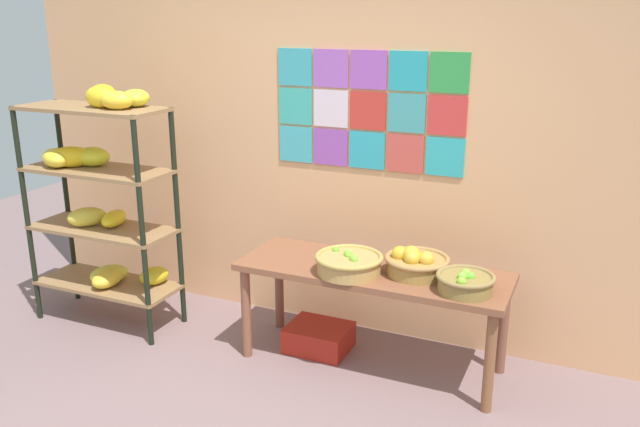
{
  "coord_description": "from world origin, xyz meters",
  "views": [
    {
      "loc": [
        1.62,
        -2.08,
        2.12
      ],
      "look_at": [
        0.16,
        1.19,
        1.03
      ],
      "focal_mm": 37.02,
      "sensor_mm": 36.0,
      "label": 1
    }
  ],
  "objects_px": {
    "banana_shelf_unit": "(101,191)",
    "fruit_basket_back_left": "(416,263)",
    "fruit_basket_left": "(349,263)",
    "display_table": "(373,281)",
    "fruit_basket_back_right": "(465,282)",
    "produce_crate_under_table": "(319,337)"
  },
  "relations": [
    {
      "from": "fruit_basket_back_left",
      "to": "fruit_basket_back_right",
      "type": "bearing_deg",
      "value": -23.02
    },
    {
      "from": "fruit_basket_back_right",
      "to": "fruit_basket_back_left",
      "type": "height_order",
      "value": "fruit_basket_back_left"
    },
    {
      "from": "banana_shelf_unit",
      "to": "fruit_basket_back_right",
      "type": "distance_m",
      "value": 2.5
    },
    {
      "from": "banana_shelf_unit",
      "to": "produce_crate_under_table",
      "type": "height_order",
      "value": "banana_shelf_unit"
    },
    {
      "from": "fruit_basket_back_left",
      "to": "banana_shelf_unit",
      "type": "bearing_deg",
      "value": -175.23
    },
    {
      "from": "fruit_basket_left",
      "to": "fruit_basket_back_right",
      "type": "bearing_deg",
      "value": 0.23
    },
    {
      "from": "display_table",
      "to": "fruit_basket_back_left",
      "type": "height_order",
      "value": "fruit_basket_back_left"
    },
    {
      "from": "fruit_basket_back_right",
      "to": "fruit_basket_back_left",
      "type": "distance_m",
      "value": 0.35
    },
    {
      "from": "display_table",
      "to": "fruit_basket_back_right",
      "type": "distance_m",
      "value": 0.61
    },
    {
      "from": "banana_shelf_unit",
      "to": "fruit_basket_back_left",
      "type": "distance_m",
      "value": 2.19
    },
    {
      "from": "produce_crate_under_table",
      "to": "fruit_basket_left",
      "type": "bearing_deg",
      "value": -31.4
    },
    {
      "from": "display_table",
      "to": "fruit_basket_back_left",
      "type": "relative_size",
      "value": 4.28
    },
    {
      "from": "fruit_basket_back_right",
      "to": "display_table",
      "type": "bearing_deg",
      "value": 168.11
    },
    {
      "from": "banana_shelf_unit",
      "to": "fruit_basket_left",
      "type": "height_order",
      "value": "banana_shelf_unit"
    },
    {
      "from": "banana_shelf_unit",
      "to": "display_table",
      "type": "xyz_separation_m",
      "value": [
        1.91,
        0.17,
        -0.4
      ]
    },
    {
      "from": "banana_shelf_unit",
      "to": "fruit_basket_back_right",
      "type": "bearing_deg",
      "value": 1.03
    },
    {
      "from": "fruit_basket_left",
      "to": "fruit_basket_back_left",
      "type": "relative_size",
      "value": 1.06
    },
    {
      "from": "banana_shelf_unit",
      "to": "produce_crate_under_table",
      "type": "relative_size",
      "value": 4.2
    },
    {
      "from": "display_table",
      "to": "fruit_basket_back_left",
      "type": "xyz_separation_m",
      "value": [
        0.26,
        0.01,
        0.15
      ]
    },
    {
      "from": "display_table",
      "to": "fruit_basket_left",
      "type": "distance_m",
      "value": 0.22
    },
    {
      "from": "fruit_basket_left",
      "to": "produce_crate_under_table",
      "type": "distance_m",
      "value": 0.7
    },
    {
      "from": "banana_shelf_unit",
      "to": "fruit_basket_back_left",
      "type": "xyz_separation_m",
      "value": [
        2.17,
        0.18,
        -0.25
      ]
    }
  ]
}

